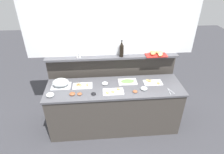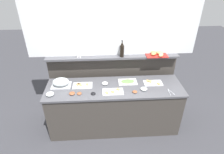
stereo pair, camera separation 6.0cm
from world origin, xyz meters
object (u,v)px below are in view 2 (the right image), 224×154
cold_cuts_platter (128,82)px  salt_shaker (78,55)px  glass_bowl_medium (50,94)px  condiment_bowl_teal (79,93)px  sandwich_platter_front (113,92)px  condiment_bowl_red (135,92)px  pepper_shaker (80,55)px  glass_bowl_large (105,83)px  sandwich_platter_rear (82,85)px  wine_bottle_dark (122,50)px  condiment_bowl_cream (93,93)px  condiment_bowl_dark (72,93)px  serving_tongs (170,92)px  sandwich_platter_side (153,83)px  bread_basket (156,54)px  serving_cloche (61,82)px  glass_bowl_small (144,89)px

cold_cuts_platter → salt_shaker: bearing=160.9°
glass_bowl_medium → condiment_bowl_teal: glass_bowl_medium is taller
cold_cuts_platter → condiment_bowl_teal: size_ratio=4.11×
sandwich_platter_front → condiment_bowl_red: bearing=-5.7°
condiment_bowl_red → pepper_shaker: size_ratio=0.94×
salt_shaker → glass_bowl_large: bearing=-36.8°
sandwich_platter_front → sandwich_platter_rear: (-0.53, 0.23, 0.00)m
sandwich_platter_rear → cold_cuts_platter: bearing=4.5°
glass_bowl_large → pepper_shaker: pepper_shaker is taller
sandwich_platter_rear → salt_shaker: (-0.08, 0.38, 0.41)m
wine_bottle_dark → sandwich_platter_front: bearing=-109.3°
glass_bowl_large → sandwich_platter_rear: bearing=-177.7°
cold_cuts_platter → condiment_bowl_cream: bearing=-151.8°
sandwich_platter_rear → cold_cuts_platter: 0.83m
condiment_bowl_dark → serving_tongs: bearing=-1.6°
sandwich_platter_side → salt_shaker: bearing=164.3°
serving_tongs → bread_basket: bearing=99.6°
cold_cuts_platter → wine_bottle_dark: bearing=106.8°
wine_bottle_dark → salt_shaker: wine_bottle_dark is taller
condiment_bowl_red → serving_tongs: bearing=-2.9°
serving_cloche → condiment_bowl_teal: size_ratio=4.19×
sandwich_platter_rear → glass_bowl_large: glass_bowl_large is taller
serving_cloche → glass_bowl_large: bearing=-0.3°
glass_bowl_large → glass_bowl_medium: (-0.92, -0.27, 0.00)m
glass_bowl_medium → condiment_bowl_cream: size_ratio=1.59×
condiment_bowl_cream → bread_basket: size_ratio=0.21×
sandwich_platter_side → salt_shaker: 1.47m
condiment_bowl_dark → glass_bowl_small: bearing=2.1°
serving_cloche → glass_bowl_large: (0.78, -0.00, -0.05)m
sandwich_platter_side → condiment_bowl_dark: sandwich_platter_side is taller
glass_bowl_medium → cold_cuts_platter: bearing=13.5°
serving_tongs → salt_shaker: (-1.58, 0.67, 0.42)m
sandwich_platter_rear → salt_shaker: salt_shaker is taller
sandwich_platter_front → glass_bowl_large: size_ratio=3.19×
glass_bowl_large → glass_bowl_medium: bearing=-163.5°
sandwich_platter_front → bread_basket: 1.12m
serving_cloche → serving_tongs: size_ratio=1.82×
sandwich_platter_rear → glass_bowl_large: size_ratio=3.12×
salt_shaker → bread_basket: salt_shaker is taller
sandwich_platter_rear → condiment_bowl_red: 0.94m
sandwich_platter_side → pepper_shaker: bearing=163.8°
condiment_bowl_red → salt_shaker: size_ratio=0.94×
salt_shaker → pepper_shaker: bearing=0.0°
bread_basket → condiment_bowl_teal: bearing=-156.2°
serving_tongs → condiment_bowl_red: bearing=177.1°
condiment_bowl_cream → pepper_shaker: bearing=110.1°
condiment_bowl_red → condiment_bowl_teal: bearing=179.4°
cold_cuts_platter → wine_bottle_dark: wine_bottle_dark is taller
serving_tongs → salt_shaker: salt_shaker is taller
condiment_bowl_teal → serving_tongs: condiment_bowl_teal is taller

